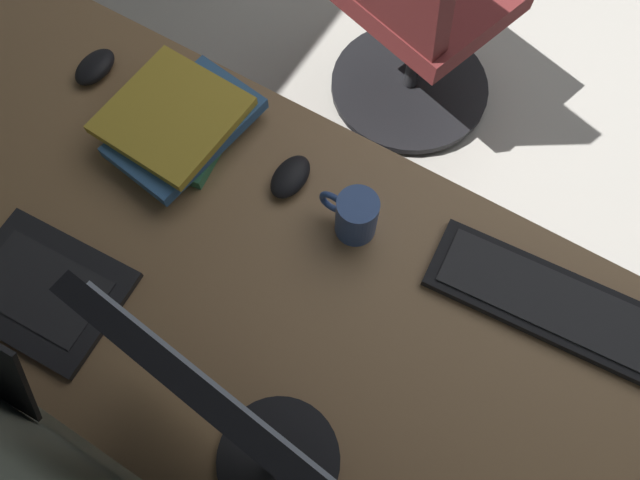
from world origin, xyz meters
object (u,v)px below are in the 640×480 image
Objects in this scene: laptop_leftmost at (11,310)px; keyboard_main at (545,300)px; drawer_pedestal at (408,430)px; monitor_primary at (268,448)px; office_chair at (411,8)px; mouse_main at (95,67)px; coffee_mug at (355,216)px; mouse_spare at (290,177)px; book_stack_near at (181,124)px.

keyboard_main is at bearing -146.87° from laptop_leftmost.
laptop_leftmost is at bearing 19.26° from drawer_pedestal.
drawer_pedestal is at bearing -131.99° from monitor_primary.
office_chair is (0.36, -1.23, -0.50)m from monitor_primary.
monitor_primary reaches higher than keyboard_main.
laptop_leftmost is (0.52, 0.04, -0.18)m from monitor_primary.
drawer_pedestal is at bearing 118.01° from office_chair.
monitor_primary reaches higher than office_chair.
mouse_main is (0.24, -0.49, -0.03)m from laptop_leftmost.
mouse_main is at bearing 62.79° from office_chair.
laptop_leftmost is 0.55m from mouse_main.
keyboard_main is at bearing 129.22° from office_chair.
drawer_pedestal is 0.56m from coffee_mug.
laptop_leftmost is (0.70, 0.25, 0.43)m from drawer_pedestal.
mouse_spare is 0.16m from coffee_mug.
monitor_primary is 0.47m from coffee_mug.
laptop_leftmost is at bearing 4.29° from monitor_primary.
coffee_mug is (-0.66, 0.03, 0.03)m from mouse_main.
laptop_leftmost is 0.62m from coffee_mug.
coffee_mug is at bearing -36.56° from drawer_pedestal.
coffee_mug is at bearing 171.67° from mouse_spare.
laptop_leftmost is 3.00× the size of mouse_spare.
office_chair is (0.26, -0.81, -0.32)m from coffee_mug.
mouse_spare is at bearing -118.12° from laptop_leftmost.
drawer_pedestal is at bearing 165.32° from mouse_main.
monitor_primary is 0.91m from mouse_main.
keyboard_main is 1.36× the size of book_stack_near.
book_stack_near is (0.50, -0.42, -0.19)m from monitor_primary.
monitor_primary reaches higher than book_stack_near.
drawer_pedestal is 0.48m from keyboard_main.
laptop_leftmost is 0.32× the size of office_chair.
laptop_leftmost reaches higher than drawer_pedestal.
laptop_leftmost is 2.64× the size of coffee_mug.
laptop_leftmost is 0.55m from mouse_spare.
mouse_spare is (-0.26, -0.48, -0.03)m from laptop_leftmost.
office_chair is (0.62, -0.76, -0.28)m from keyboard_main.
mouse_main is 0.33× the size of book_stack_near.
coffee_mug is 0.12× the size of office_chair.
mouse_main is (0.94, -0.25, 0.40)m from drawer_pedestal.
keyboard_main reaches higher than drawer_pedestal.
mouse_main is 0.88× the size of coffee_mug.
coffee_mug is at bearing -132.02° from laptop_leftmost.
coffee_mug is (0.10, -0.42, -0.18)m from monitor_primary.
mouse_main is (0.76, -0.45, -0.21)m from monitor_primary.
keyboard_main is at bearing -177.14° from mouse_spare.
mouse_spare is 0.33× the size of book_stack_near.
monitor_primary is 0.59× the size of office_chair.
book_stack_near is at bearing 4.68° from mouse_spare.
monitor_primary is 0.55m from laptop_leftmost.
laptop_leftmost reaches higher than mouse_spare.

